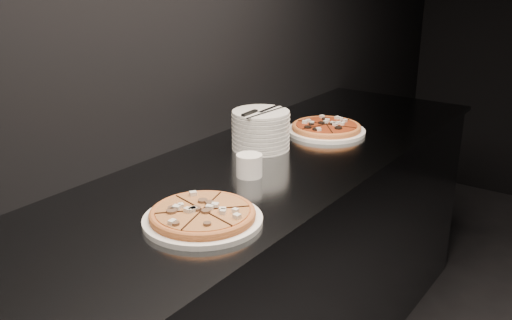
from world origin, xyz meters
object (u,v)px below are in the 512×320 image
Objects in this scene: counter at (273,267)px; cutlery at (260,112)px; pizza_tomato at (326,128)px; pizza_mushroom at (203,216)px; plate_stack at (261,130)px; ramekin at (249,165)px.

cutlery reaches higher than counter.
cutlery is (-0.10, 0.05, 0.61)m from counter.
pizza_tomato reaches higher than counter.
pizza_mushroom is at bearing -70.69° from cutlery.
pizza_tomato is 1.53× the size of plate_stack.
pizza_tomato is 0.60m from ramekin.
plate_stack is at bearing 115.94° from cutlery.
cutlery reaches higher than pizza_tomato.
pizza_mushroom reaches higher than counter.
ramekin is at bearing -80.66° from counter.
ramekin is at bearing -62.32° from plate_stack.
pizza_mushroom is 0.38m from ramekin.
pizza_tomato is (-0.14, 0.96, -0.00)m from pizza_mushroom.
plate_stack is at bearing -108.40° from pizza_tomato.
pizza_mushroom is 0.68m from plate_stack.
pizza_mushroom and pizza_tomato have the same top height.
pizza_mushroom is 1.07× the size of pizza_tomato.
cutlery reaches higher than pizza_mushroom.
plate_stack is (-0.25, 0.64, 0.05)m from pizza_mushroom.
cutlery is (-0.10, -0.34, 0.13)m from pizza_tomato.
ramekin is at bearing 105.97° from pizza_mushroom.
pizza_mushroom is 1.55× the size of cutlery.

